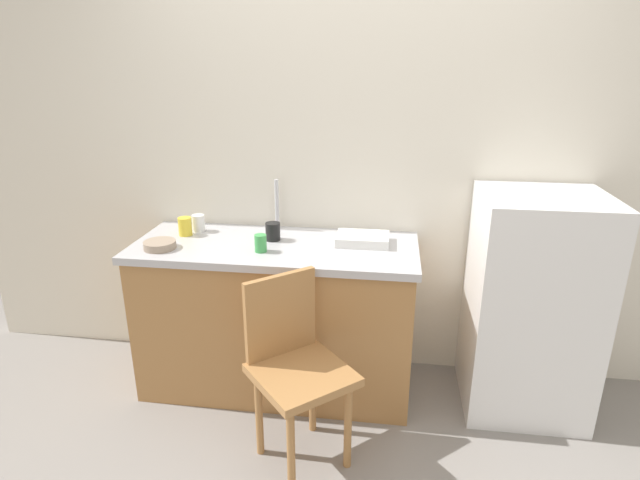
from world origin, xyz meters
TOP-DOWN VIEW (x-y plane):
  - ground_plane at (0.00, 0.00)m, footprint 8.00×8.00m
  - back_wall at (0.00, 1.00)m, footprint 4.80×0.10m
  - cabinet_base at (-0.40, 0.65)m, footprint 1.48×0.60m
  - countertop at (-0.40, 0.65)m, footprint 1.52×0.64m
  - faucet at (-0.44, 0.90)m, footprint 0.02×0.02m
  - refrigerator at (0.96, 0.66)m, footprint 0.61×0.57m
  - chair at (-0.19, 0.10)m, footprint 0.56×0.56m
  - dish_tray at (0.07, 0.72)m, footprint 0.28×0.20m
  - terracotta_bowl at (-0.98, 0.49)m, footprint 0.17×0.17m
  - cup_black at (-0.42, 0.70)m, footprint 0.08×0.08m
  - cup_white at (-0.88, 0.79)m, footprint 0.07×0.07m
  - cup_yellow at (-0.93, 0.72)m, footprint 0.07×0.07m
  - cup_green at (-0.44, 0.52)m, footprint 0.06×0.06m

SIDE VIEW (x-z plane):
  - ground_plane at x=0.00m, z-range 0.00..0.00m
  - cabinet_base at x=-0.40m, z-range 0.00..0.83m
  - chair at x=-0.19m, z-range 0.05..0.94m
  - refrigerator at x=0.96m, z-range 0.00..1.18m
  - countertop at x=-0.40m, z-range 0.83..0.87m
  - terracotta_bowl at x=-0.98m, z-range 0.87..0.91m
  - dish_tray at x=0.07m, z-range 0.87..0.92m
  - cup_green at x=-0.44m, z-range 0.87..0.96m
  - cup_white at x=-0.88m, z-range 0.87..0.97m
  - cup_black at x=-0.42m, z-range 0.87..0.97m
  - cup_yellow at x=-0.93m, z-range 0.87..0.97m
  - faucet at x=-0.44m, z-range 0.87..1.16m
  - back_wall at x=0.00m, z-range 0.00..2.52m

